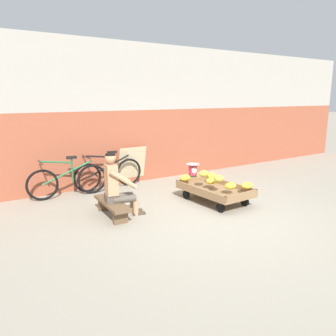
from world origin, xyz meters
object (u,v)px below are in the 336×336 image
at_px(bicycle_near_left, 68,180).
at_px(sign_board, 132,165).
at_px(low_bench, 112,206).
at_px(vendor_seated, 116,185).
at_px(banana_cart, 215,191).
at_px(plastic_crate, 193,183).
at_px(bicycle_far_left, 109,173).
at_px(weighing_scale, 193,170).

bearing_deg(bicycle_near_left, sign_board, 10.61).
relative_size(low_bench, vendor_seated, 0.98).
relative_size(banana_cart, bicycle_near_left, 0.89).
bearing_deg(low_bench, plastic_crate, 15.74).
bearing_deg(bicycle_far_left, bicycle_near_left, -171.48).
distance_m(banana_cart, sign_board, 2.37).
bearing_deg(banana_cart, sign_board, 106.23).
relative_size(banana_cart, plastic_crate, 4.08).
bearing_deg(sign_board, vendor_seated, -123.73).
relative_size(low_bench, weighing_scale, 3.73).
distance_m(low_bench, bicycle_far_left, 1.88).
relative_size(vendor_seated, bicycle_near_left, 0.69).
xyz_separation_m(low_bench, vendor_seated, (0.09, -0.02, 0.37)).
relative_size(plastic_crate, sign_board, 0.41).
relative_size(banana_cart, sign_board, 1.66).
relative_size(bicycle_near_left, bicycle_far_left, 1.00).
relative_size(banana_cart, low_bench, 1.31).
xyz_separation_m(weighing_scale, sign_board, (-0.88, 1.27, -0.01)).
bearing_deg(bicycle_near_left, vendor_seated, -77.08).
height_order(banana_cart, vendor_seated, vendor_seated).
bearing_deg(banana_cart, vendor_seated, 169.76).
height_order(plastic_crate, weighing_scale, weighing_scale).
relative_size(weighing_scale, bicycle_far_left, 0.18).
bearing_deg(banana_cart, plastic_crate, 77.82).
bearing_deg(sign_board, bicycle_far_left, -166.39).
bearing_deg(weighing_scale, bicycle_far_left, 144.44).
height_order(plastic_crate, bicycle_far_left, bicycle_far_left).
bearing_deg(plastic_crate, vendor_seated, -163.24).
bearing_deg(low_bench, vendor_seated, -11.19).
xyz_separation_m(weighing_scale, bicycle_far_left, (-1.55, 1.11, -0.10)).
bearing_deg(low_bench, bicycle_near_left, 100.07).
bearing_deg(banana_cart, bicycle_near_left, 139.70).
distance_m(vendor_seated, bicycle_far_left, 1.87).
xyz_separation_m(plastic_crate, sign_board, (-0.88, 1.27, 0.29)).
bearing_deg(weighing_scale, low_bench, -164.28).
height_order(plastic_crate, sign_board, sign_board).
bearing_deg(bicycle_far_left, weighing_scale, -35.56).
relative_size(vendor_seated, plastic_crate, 3.17).
relative_size(weighing_scale, sign_board, 0.34).
relative_size(vendor_seated, sign_board, 1.29).
bearing_deg(vendor_seated, bicycle_far_left, 70.88).
xyz_separation_m(plastic_crate, weighing_scale, (0.00, -0.00, 0.30)).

